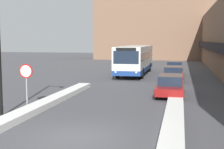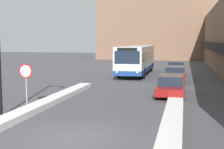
% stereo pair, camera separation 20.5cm
% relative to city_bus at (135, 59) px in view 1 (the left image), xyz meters
% --- Properties ---
extents(ground_plane, '(160.00, 160.00, 0.00)m').
position_rel_city_bus_xyz_m(ground_plane, '(1.05, -22.82, -1.70)').
color(ground_plane, '#47474C').
extents(building_backdrop_far, '(26.00, 8.00, 13.29)m').
position_rel_city_bus_xyz_m(building_backdrop_far, '(1.05, 29.09, 4.94)').
color(building_backdrop_far, brown).
rests_on(building_backdrop_far, ground_plane).
extents(snow_bank_left, '(0.90, 14.98, 0.33)m').
position_rel_city_bus_xyz_m(snow_bank_left, '(-2.55, -17.75, -1.53)').
color(snow_bank_left, silver).
rests_on(snow_bank_left, ground_plane).
extents(snow_bank_right, '(0.90, 14.63, 0.31)m').
position_rel_city_bus_xyz_m(snow_bank_right, '(4.65, -17.90, -1.55)').
color(snow_bank_right, silver).
rests_on(snow_bank_right, ground_plane).
extents(city_bus, '(2.71, 11.84, 3.10)m').
position_rel_city_bus_xyz_m(city_bus, '(0.00, 0.00, 0.00)').
color(city_bus, silver).
rests_on(city_bus, ground_plane).
extents(parked_car_front, '(1.82, 4.70, 1.39)m').
position_rel_city_bus_xyz_m(parked_car_front, '(4.25, -12.55, -0.99)').
color(parked_car_front, maroon).
rests_on(parked_car_front, ground_plane).
extents(parked_car_middle, '(1.84, 4.39, 1.37)m').
position_rel_city_bus_xyz_m(parked_car_middle, '(4.25, -5.10, -1.01)').
color(parked_car_middle, maroon).
rests_on(parked_car_middle, ground_plane).
extents(parked_car_back, '(1.82, 4.42, 1.48)m').
position_rel_city_bus_xyz_m(parked_car_back, '(4.25, 0.39, -0.97)').
color(parked_car_back, black).
rests_on(parked_car_back, ground_plane).
extents(stop_sign, '(0.76, 0.08, 2.48)m').
position_rel_city_bus_xyz_m(stop_sign, '(-3.12, -18.77, 0.11)').
color(stop_sign, gray).
rests_on(stop_sign, ground_plane).
extents(street_lamp, '(1.46, 0.36, 6.18)m').
position_rel_city_bus_xyz_m(street_lamp, '(-3.35, -20.38, 2.14)').
color(street_lamp, black).
rests_on(street_lamp, ground_plane).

